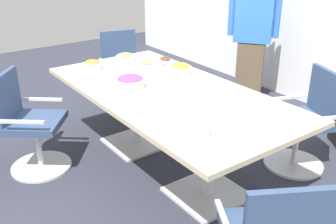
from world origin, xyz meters
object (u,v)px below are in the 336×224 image
(office_chair_3, at_px, (30,128))
(snack_bowl_pretzels, at_px, (92,65))
(plate_stack, at_px, (195,132))
(napkin_pile, at_px, (239,101))
(office_chair_1, at_px, (304,125))
(office_chair_2, at_px, (123,73))
(person_standing_0, at_px, (252,36))
(snack_bowl_chips_orange, at_px, (180,68))
(donut_platter, at_px, (155,61))
(snack_bowl_candy_mix, at_px, (130,81))
(conference_table, at_px, (168,104))
(snack_bowl_cookies, at_px, (125,57))

(office_chair_3, distance_m, snack_bowl_pretzels, 0.88)
(plate_stack, distance_m, napkin_pile, 0.65)
(snack_bowl_pretzels, distance_m, napkin_pile, 1.60)
(office_chair_1, xyz_separation_m, office_chair_2, (-2.25, -0.57, 0.00))
(snack_bowl_pretzels, xyz_separation_m, napkin_pile, (1.51, 0.52, -0.02))
(office_chair_3, height_order, person_standing_0, person_standing_0)
(snack_bowl_chips_orange, xyz_separation_m, donut_platter, (-0.43, -0.00, -0.03))
(office_chair_2, distance_m, office_chair_3, 1.68)
(office_chair_1, xyz_separation_m, plate_stack, (0.09, -1.35, 0.37))
(office_chair_2, bearing_deg, snack_bowl_pretzels, 56.64)
(napkin_pile, bearing_deg, office_chair_2, 175.45)
(person_standing_0, xyz_separation_m, donut_platter, (-0.07, -1.38, -0.10))
(office_chair_1, distance_m, snack_bowl_candy_mix, 1.60)
(donut_platter, bearing_deg, snack_bowl_pretzels, -107.72)
(conference_table, height_order, office_chair_1, office_chair_1)
(snack_bowl_chips_orange, relative_size, napkin_pile, 1.10)
(snack_bowl_chips_orange, xyz_separation_m, napkin_pile, (0.88, -0.10, -0.02))
(office_chair_1, height_order, snack_bowl_candy_mix, office_chair_1)
(snack_bowl_candy_mix, bearing_deg, office_chair_2, 153.26)
(office_chair_2, bearing_deg, snack_bowl_cookies, 78.37)
(office_chair_3, bearing_deg, plate_stack, 62.81)
(snack_bowl_cookies, bearing_deg, office_chair_1, 27.12)
(office_chair_1, distance_m, snack_bowl_chips_orange, 1.25)
(snack_bowl_candy_mix, distance_m, plate_stack, 1.05)
(office_chair_2, relative_size, person_standing_0, 0.54)
(donut_platter, xyz_separation_m, plate_stack, (1.51, -0.71, 0.01))
(conference_table, height_order, person_standing_0, person_standing_0)
(napkin_pile, bearing_deg, conference_table, -154.85)
(office_chair_1, relative_size, napkin_pile, 5.01)
(conference_table, xyz_separation_m, snack_bowl_chips_orange, (-0.31, 0.37, 0.18))
(snack_bowl_pretzels, distance_m, donut_platter, 0.65)
(person_standing_0, relative_size, napkin_pile, 9.22)
(person_standing_0, height_order, snack_bowl_cookies, person_standing_0)
(snack_bowl_pretzels, relative_size, napkin_pile, 0.95)
(office_chair_1, xyz_separation_m, snack_bowl_chips_orange, (-1.00, -0.64, 0.39))
(conference_table, xyz_separation_m, napkin_pile, (0.57, 0.27, 0.15))
(conference_table, relative_size, snack_bowl_pretzels, 13.89)
(office_chair_1, distance_m, plate_stack, 1.40)
(snack_bowl_cookies, xyz_separation_m, donut_platter, (0.24, 0.22, -0.03))
(office_chair_2, height_order, person_standing_0, person_standing_0)
(office_chair_2, distance_m, snack_bowl_pretzels, 1.01)
(conference_table, xyz_separation_m, office_chair_2, (-1.56, 0.44, -0.22))
(office_chair_1, bearing_deg, snack_bowl_pretzels, 61.34)
(conference_table, height_order, napkin_pile, napkin_pile)
(conference_table, relative_size, office_chair_3, 2.64)
(snack_bowl_pretzels, bearing_deg, snack_bowl_chips_orange, 44.95)
(conference_table, relative_size, office_chair_1, 2.64)
(snack_bowl_candy_mix, relative_size, plate_stack, 1.28)
(office_chair_1, distance_m, person_standing_0, 1.62)
(snack_bowl_chips_orange, height_order, napkin_pile, snack_bowl_chips_orange)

